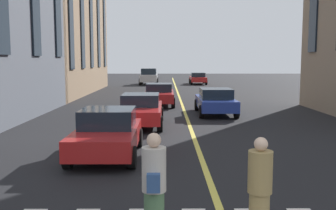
{
  "coord_description": "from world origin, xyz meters",
  "views": [
    {
      "loc": [
        -3.08,
        1.02,
        2.83
      ],
      "look_at": [
        8.66,
        0.96,
        1.47
      ],
      "focal_mm": 41.29,
      "sensor_mm": 36.0,
      "label": 1
    }
  ],
  "objects_px": {
    "car_blue_parked_a": "(215,101)",
    "car_silver_parked_b": "(149,76)",
    "car_red_trailing": "(159,94)",
    "pedestrian_near": "(154,188)",
    "car_red_mid": "(141,110)",
    "car_red_oncoming": "(198,78)",
    "car_red_far": "(107,133)",
    "pedestrian_companion": "(260,190)"
  },
  "relations": [
    {
      "from": "car_silver_parked_b",
      "to": "car_red_mid",
      "type": "xyz_separation_m",
      "value": [
        -29.02,
        -0.92,
        -0.27
      ]
    },
    {
      "from": "pedestrian_companion",
      "to": "car_red_far",
      "type": "bearing_deg",
      "value": 30.61
    },
    {
      "from": "car_silver_parked_b",
      "to": "car_red_mid",
      "type": "distance_m",
      "value": 29.04
    },
    {
      "from": "car_red_mid",
      "to": "car_red_trailing",
      "type": "xyz_separation_m",
      "value": [
        7.67,
        -0.67,
        0.0
      ]
    },
    {
      "from": "pedestrian_near",
      "to": "pedestrian_companion",
      "type": "bearing_deg",
      "value": -89.18
    },
    {
      "from": "car_red_mid",
      "to": "pedestrian_companion",
      "type": "distance_m",
      "value": 11.11
    },
    {
      "from": "car_red_trailing",
      "to": "car_red_mid",
      "type": "bearing_deg",
      "value": 175.04
    },
    {
      "from": "car_red_trailing",
      "to": "car_red_oncoming",
      "type": "xyz_separation_m",
      "value": [
        21.81,
        -4.24,
        0.0
      ]
    },
    {
      "from": "car_red_trailing",
      "to": "pedestrian_near",
      "type": "xyz_separation_m",
      "value": [
        -18.5,
        -0.26,
        0.16
      ]
    },
    {
      "from": "car_blue_parked_a",
      "to": "car_red_trailing",
      "type": "distance_m",
      "value": 5.14
    },
    {
      "from": "car_red_mid",
      "to": "pedestrian_near",
      "type": "distance_m",
      "value": 10.87
    },
    {
      "from": "pedestrian_companion",
      "to": "car_silver_parked_b",
      "type": "bearing_deg",
      "value": 5.01
    },
    {
      "from": "car_silver_parked_b",
      "to": "car_red_trailing",
      "type": "bearing_deg",
      "value": -175.76
    },
    {
      "from": "car_silver_parked_b",
      "to": "car_red_oncoming",
      "type": "xyz_separation_m",
      "value": [
        0.46,
        -5.83,
        -0.27
      ]
    },
    {
      "from": "car_red_far",
      "to": "car_red_mid",
      "type": "bearing_deg",
      "value": -6.54
    },
    {
      "from": "car_blue_parked_a",
      "to": "car_red_mid",
      "type": "xyz_separation_m",
      "value": [
        -3.53,
        3.71,
        0.0
      ]
    },
    {
      "from": "car_silver_parked_b",
      "to": "car_red_oncoming",
      "type": "bearing_deg",
      "value": -85.5
    },
    {
      "from": "car_blue_parked_a",
      "to": "car_silver_parked_b",
      "type": "height_order",
      "value": "car_silver_parked_b"
    },
    {
      "from": "car_red_far",
      "to": "pedestrian_companion",
      "type": "bearing_deg",
      "value": -149.39
    },
    {
      "from": "car_red_mid",
      "to": "car_red_far",
      "type": "height_order",
      "value": "car_red_far"
    },
    {
      "from": "car_red_trailing",
      "to": "pedestrian_near",
      "type": "bearing_deg",
      "value": -179.2
    },
    {
      "from": "car_red_trailing",
      "to": "car_blue_parked_a",
      "type": "bearing_deg",
      "value": -143.66
    },
    {
      "from": "car_silver_parked_b",
      "to": "pedestrian_near",
      "type": "relative_size",
      "value": 2.72
    },
    {
      "from": "pedestrian_near",
      "to": "car_red_far",
      "type": "bearing_deg",
      "value": 15.91
    },
    {
      "from": "car_silver_parked_b",
      "to": "pedestrian_near",
      "type": "height_order",
      "value": "car_silver_parked_b"
    },
    {
      "from": "car_silver_parked_b",
      "to": "car_red_mid",
      "type": "bearing_deg",
      "value": -178.19
    },
    {
      "from": "car_red_mid",
      "to": "car_red_oncoming",
      "type": "bearing_deg",
      "value": -9.45
    },
    {
      "from": "car_red_far",
      "to": "car_red_oncoming",
      "type": "height_order",
      "value": "car_red_far"
    },
    {
      "from": "car_blue_parked_a",
      "to": "car_red_trailing",
      "type": "height_order",
      "value": "same"
    },
    {
      "from": "car_blue_parked_a",
      "to": "car_red_oncoming",
      "type": "bearing_deg",
      "value": -2.64
    },
    {
      "from": "car_blue_parked_a",
      "to": "car_silver_parked_b",
      "type": "bearing_deg",
      "value": 10.29
    },
    {
      "from": "car_silver_parked_b",
      "to": "car_blue_parked_a",
      "type": "bearing_deg",
      "value": -169.71
    },
    {
      "from": "car_silver_parked_b",
      "to": "car_red_far",
      "type": "relative_size",
      "value": 1.21
    },
    {
      "from": "car_silver_parked_b",
      "to": "car_red_trailing",
      "type": "distance_m",
      "value": 21.42
    },
    {
      "from": "car_red_far",
      "to": "car_red_trailing",
      "type": "bearing_deg",
      "value": -5.62
    },
    {
      "from": "car_blue_parked_a",
      "to": "pedestrian_companion",
      "type": "relative_size",
      "value": 2.66
    },
    {
      "from": "car_red_far",
      "to": "car_red_oncoming",
      "type": "distance_m",
      "value": 35.33
    },
    {
      "from": "car_red_trailing",
      "to": "pedestrian_companion",
      "type": "height_order",
      "value": "pedestrian_companion"
    },
    {
      "from": "pedestrian_companion",
      "to": "car_red_oncoming",
      "type": "bearing_deg",
      "value": -3.32
    },
    {
      "from": "car_red_trailing",
      "to": "pedestrian_companion",
      "type": "bearing_deg",
      "value": -174.11
    },
    {
      "from": "car_blue_parked_a",
      "to": "car_red_mid",
      "type": "distance_m",
      "value": 5.12
    },
    {
      "from": "car_blue_parked_a",
      "to": "car_red_oncoming",
      "type": "xyz_separation_m",
      "value": [
        25.95,
        -1.2,
        0.0
      ]
    }
  ]
}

